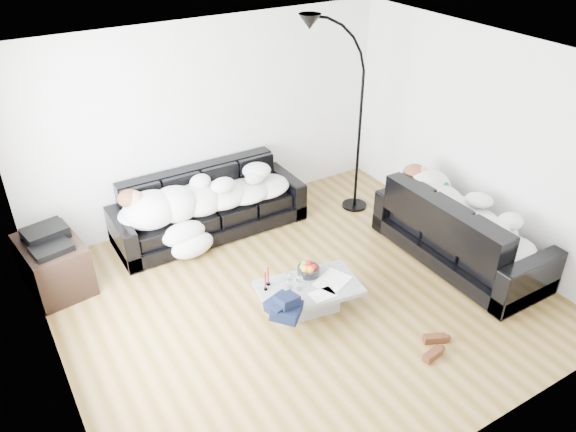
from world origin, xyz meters
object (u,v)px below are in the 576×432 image
candle_left (265,282)px  shoes (434,347)px  sleeper_right (465,213)px  stereo (47,237)px  sleeper_back (209,190)px  candle_right (268,276)px  wine_glass_b (288,286)px  coffee_table (309,298)px  wine_glass_c (299,283)px  sofa_right (462,229)px  wine_glass_a (289,281)px  fruit_bowl (308,269)px  floor_lamp (360,128)px  av_cabinet (54,265)px  sofa_back (209,204)px

candle_left → shoes: bearing=-49.5°
sleeper_right → stereo: sleeper_right is taller
sleeper_back → stereo: sleeper_back is taller
sleeper_right → candle_right: bearing=80.7°
wine_glass_b → shoes: wine_glass_b is taller
wine_glass_b → coffee_table: bearing=-2.0°
coffee_table → stereo: size_ratio=2.41×
wine_glass_c → sofa_right: bearing=-4.2°
candle_left → wine_glass_c: bearing=-30.0°
shoes → stereo: bearing=137.8°
wine_glass_a → candle_left: candle_left is taller
coffee_table → candle_left: size_ratio=4.93×
sofa_right → coffee_table: 2.08m
fruit_bowl → stereo: 2.85m
coffee_table → stereo: 2.90m
candle_right → coffee_table: bearing=-33.8°
fruit_bowl → stereo: size_ratio=0.55×
sleeper_back → stereo: size_ratio=4.73×
wine_glass_b → sleeper_right: bearing=-4.1°
floor_lamp → sleeper_back: bearing=162.0°
fruit_bowl → wine_glass_c: size_ratio=1.33×
sleeper_right → av_cabinet: sleeper_right is taller
wine_glass_c → fruit_bowl: bearing=37.6°
coffee_table → wine_glass_a: 0.32m
candle_right → floor_lamp: (2.11, 1.27, 0.77)m
wine_glass_c → coffee_table: bearing=-3.1°
sleeper_back → coffee_table: size_ratio=1.96×
sofa_back → wine_glass_a: 1.90m
fruit_bowl → sleeper_right: bearing=-9.7°
sofa_back → av_cabinet: sofa_back is taller
wine_glass_c → stereo: bearing=139.4°
wine_glass_b → fruit_bowl: bearing=25.7°
sleeper_back → av_cabinet: bearing=-176.4°
wine_glass_a → av_cabinet: 2.66m
sleeper_right → coffee_table: bearing=85.7°
sofa_back → candle_right: size_ratio=10.84×
sofa_back → wine_glass_a: sofa_back is taller
sofa_right → wine_glass_a: (-2.24, 0.24, -0.03)m
av_cabinet → wine_glass_b: bearing=-50.2°
fruit_bowl → sofa_right: bearing=-9.7°
wine_glass_b → sleeper_back: bearing=89.9°
sofa_right → fruit_bowl: 1.98m
sofa_back → wine_glass_a: size_ratio=13.14×
sleeper_back → fruit_bowl: size_ratio=8.64×
sofa_right → floor_lamp: (-0.30, 1.67, 0.75)m
coffee_table → fruit_bowl: (0.11, 0.18, 0.23)m
wine_glass_b → floor_lamp: (2.00, 1.51, 0.79)m
wine_glass_c → candle_left: 0.35m
fruit_bowl → wine_glass_c: 0.28m
coffee_table → shoes: bearing=-58.1°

